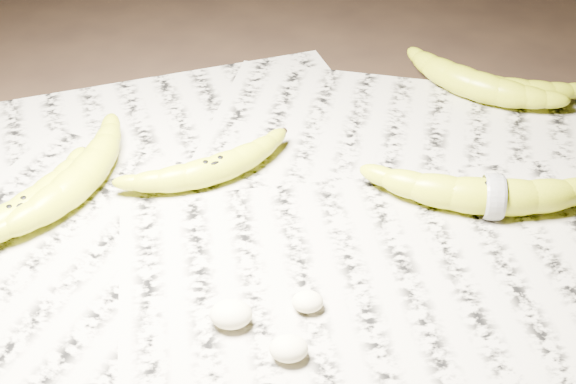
{
  "coord_description": "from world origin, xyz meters",
  "views": [
    {
      "loc": [
        0.02,
        -0.61,
        0.54
      ],
      "look_at": [
        0.02,
        0.02,
        0.05
      ],
      "focal_mm": 50.0,
      "sensor_mm": 36.0,
      "label": 1
    }
  ],
  "objects_px": {
    "banana_center": "(213,167)",
    "banana_upper_a": "(503,88)",
    "banana_upper_b": "(473,82)",
    "banana_left_a": "(17,211)",
    "banana_left_b": "(80,177)",
    "banana_taped": "(493,194)"
  },
  "relations": [
    {
      "from": "banana_left_a",
      "to": "banana_taped",
      "type": "height_order",
      "value": "banana_taped"
    },
    {
      "from": "banana_center",
      "to": "banana_upper_a",
      "type": "height_order",
      "value": "banana_upper_a"
    },
    {
      "from": "banana_upper_a",
      "to": "banana_upper_b",
      "type": "height_order",
      "value": "banana_upper_b"
    },
    {
      "from": "banana_upper_b",
      "to": "banana_left_a",
      "type": "bearing_deg",
      "value": -116.21
    },
    {
      "from": "banana_left_a",
      "to": "banana_center",
      "type": "distance_m",
      "value": 0.21
    },
    {
      "from": "banana_left_a",
      "to": "banana_upper_a",
      "type": "height_order",
      "value": "same"
    },
    {
      "from": "banana_center",
      "to": "banana_upper_a",
      "type": "distance_m",
      "value": 0.39
    },
    {
      "from": "banana_left_b",
      "to": "banana_taped",
      "type": "distance_m",
      "value": 0.44
    },
    {
      "from": "banana_left_a",
      "to": "banana_upper_a",
      "type": "xyz_separation_m",
      "value": [
        0.55,
        0.25,
        -0.0
      ]
    },
    {
      "from": "banana_center",
      "to": "banana_upper_a",
      "type": "xyz_separation_m",
      "value": [
        0.36,
        0.17,
        0.0
      ]
    },
    {
      "from": "banana_left_b",
      "to": "banana_upper_a",
      "type": "xyz_separation_m",
      "value": [
        0.5,
        0.2,
        -0.0
      ]
    },
    {
      "from": "banana_left_a",
      "to": "banana_center",
      "type": "xyz_separation_m",
      "value": [
        0.19,
        0.08,
        -0.0
      ]
    },
    {
      "from": "banana_upper_b",
      "to": "banana_taped",
      "type": "bearing_deg",
      "value": -58.48
    },
    {
      "from": "banana_center",
      "to": "banana_upper_b",
      "type": "distance_m",
      "value": 0.37
    },
    {
      "from": "banana_upper_a",
      "to": "banana_upper_b",
      "type": "xyz_separation_m",
      "value": [
        -0.04,
        0.01,
        0.0
      ]
    },
    {
      "from": "banana_left_b",
      "to": "banana_taped",
      "type": "height_order",
      "value": "same"
    },
    {
      "from": "banana_left_a",
      "to": "banana_left_b",
      "type": "relative_size",
      "value": 0.99
    },
    {
      "from": "banana_left_a",
      "to": "banana_upper_a",
      "type": "distance_m",
      "value": 0.6
    },
    {
      "from": "banana_left_a",
      "to": "banana_left_b",
      "type": "bearing_deg",
      "value": -6.07
    },
    {
      "from": "banana_taped",
      "to": "banana_upper_a",
      "type": "bearing_deg",
      "value": 79.87
    },
    {
      "from": "banana_upper_a",
      "to": "banana_upper_b",
      "type": "distance_m",
      "value": 0.04
    },
    {
      "from": "banana_center",
      "to": "banana_upper_b",
      "type": "bearing_deg",
      "value": 1.09
    }
  ]
}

